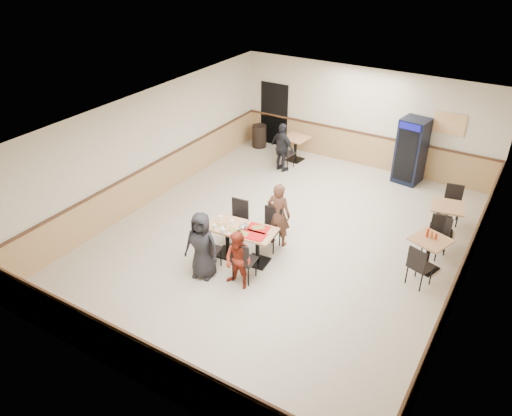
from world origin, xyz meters
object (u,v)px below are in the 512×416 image
Objects in this scene: diner_man_opposite at (279,215)px; trash_bin at (259,136)px; side_table_near at (429,249)px; side_table_far at (446,215)px; main_table at (242,238)px; diner_woman_left at (202,246)px; lone_diner at (282,147)px; pepsi_cooler at (411,151)px; diner_woman_right at (238,260)px; back_table at (296,145)px.

diner_man_opposite is 2.09× the size of trash_bin.
diner_man_opposite reaches higher than side_table_near.
main_table is at bearing -136.97° from side_table_far.
diner_man_opposite is 1.83× the size of side_table_far.
diner_woman_left reaches higher than side_table_near.
main_table reaches higher than trash_bin.
lone_diner is 5.18m from side_table_far.
diner_man_opposite is 5.07m from pepsi_cooler.
side_table_near is at bearing 22.35° from diner_woman_left.
trash_bin is (-6.60, 3.95, -0.14)m from side_table_near.
diner_man_opposite reaches higher than main_table.
pepsi_cooler is at bearing 64.85° from main_table.
pepsi_cooler is (2.02, 5.74, 0.42)m from main_table.
diner_man_opposite is at bearing 134.62° from lone_diner.
main_table is 1.21× the size of diner_woman_right.
trash_bin is at bearing 99.69° from diner_woman_left.
side_table_far is 1.14× the size of trash_bin.
lone_diner is (-1.06, 5.42, -0.01)m from diner_woman_left.
diner_woman_left is 7.11m from pepsi_cooler.
diner_woman_left is 4.84m from side_table_near.
pepsi_cooler is (-1.60, 2.37, 0.42)m from side_table_far.
diner_woman_left is 6.39m from back_table.
side_table_near is 0.48× the size of pepsi_cooler.
lone_diner reaches higher than diner_woman_right.
side_table_far is (-0.02, 1.62, 0.01)m from side_table_near.
diner_woman_right reaches higher than trash_bin.
diner_woman_left is 0.80× the size of pepsi_cooler.
main_table is 1.70× the size of side_table_near.
side_table_near is at bearing 168.97° from lone_diner.
trash_bin is at bearing 123.72° from diner_woman_right.
side_table_far is (5.05, -1.10, -0.22)m from lone_diner.
pepsi_cooler is at bearing 0.49° from trash_bin.
diner_woman_left is 1.66× the size of side_table_near.
pepsi_cooler reaches higher than diner_woman_left.
main_table is 6.10m from pepsi_cooler.
side_table_far is at bearing -21.36° from back_table.
lone_diner is 3.69m from pepsi_cooler.
diner_woman_left is 5.89m from side_table_far.
main_table is at bearing 125.08° from lone_diner.
diner_woman_left is at bearing -132.77° from side_table_far.
side_table_far is at bearing -19.45° from trash_bin.
main_table is 1.02× the size of diner_woman_left.
trash_bin is (-2.98, 5.70, -0.16)m from main_table.
lone_diner is (-1.44, 4.48, 0.22)m from main_table.
lone_diner is at bearing -67.70° from diner_man_opposite.
trash_bin is (-6.59, 2.33, -0.15)m from side_table_far.
diner_woman_right is 5.67m from lone_diner.
trash_bin is at bearing 149.13° from side_table_near.
side_table_near is at bearing -89.45° from side_table_far.
diner_man_opposite reaches higher than side_table_far.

